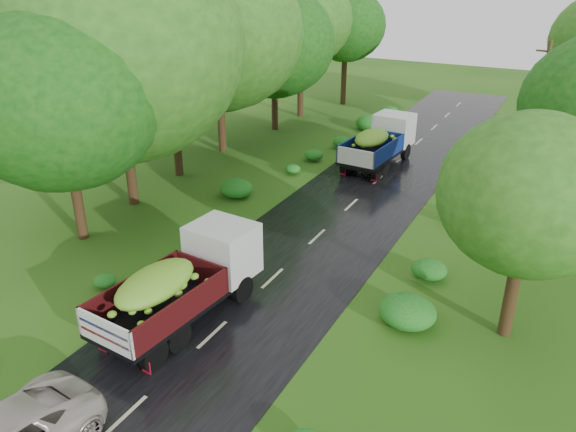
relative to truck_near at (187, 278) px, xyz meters
The scene contains 8 objects.
ground 4.95m from the truck_near, 74.03° to the right, with size 120.00×120.00×0.00m, color #1F4C10.
road 2.03m from the truck_near, 19.64° to the left, with size 6.50×80.00×0.02m, color black.
road_lines 2.45m from the truck_near, 48.42° to the left, with size 0.12×69.60×0.00m.
truck_near is the anchor object (origin of this frame).
truck_far 17.93m from the truck_near, 88.46° to the left, with size 2.68×6.42×2.64m.
utility_pole 21.74m from the truck_near, 67.00° to the left, with size 1.28×0.34×7.36m.
trees_left 17.99m from the truck_near, 119.64° to the left, with size 5.83×32.31×9.77m.
shrubs 9.62m from the truck_near, 82.19° to the left, with size 11.90×44.00×0.70m.
Camera 1 is at (9.15, -8.06, 11.08)m, focal length 35.00 mm.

